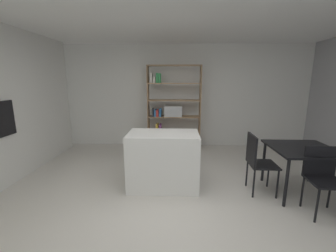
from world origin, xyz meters
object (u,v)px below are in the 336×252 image
object	(u,v)px
built_in_oven	(0,119)
kitchen_island	(163,160)
dining_chair_near	(323,174)
dining_table	(303,153)
open_bookshelf	(170,109)
dining_chair_island_side	(257,159)

from	to	relation	value
built_in_oven	kitchen_island	xyz separation A→B (m)	(2.57, 0.13, -0.69)
kitchen_island	built_in_oven	bearing A→B (deg)	-177.16
dining_chair_near	kitchen_island	bearing A→B (deg)	166.38
built_in_oven	dining_table	bearing A→B (deg)	-0.17
kitchen_island	dining_chair_near	xyz separation A→B (m)	(2.15, -0.64, 0.08)
dining_chair_near	built_in_oven	bearing A→B (deg)	176.69
open_bookshelf	dining_table	distance (m)	3.04
dining_chair_island_side	dining_chair_near	world-z (taller)	dining_chair_island_side
dining_table	dining_chair_island_side	size ratio (longest dim) A/B	0.99
open_bookshelf	dining_chair_near	xyz separation A→B (m)	(2.09, -2.67, -0.49)
open_bookshelf	dining_table	bearing A→B (deg)	-46.22
kitchen_island	dining_chair_near	bearing A→B (deg)	-16.44
dining_chair_island_side	open_bookshelf	bearing A→B (deg)	34.81
dining_table	dining_chair_near	size ratio (longest dim) A/B	1.05
kitchen_island	dining_chair_near	world-z (taller)	kitchen_island
dining_chair_island_side	built_in_oven	bearing A→B (deg)	91.74
open_bookshelf	dining_chair_near	world-z (taller)	open_bookshelf
dining_chair_near	open_bookshelf	bearing A→B (deg)	130.89
built_in_oven	dining_table	world-z (taller)	built_in_oven
open_bookshelf	dining_table	xyz separation A→B (m)	(2.09, -2.18, -0.37)
open_bookshelf	dining_chair_island_side	world-z (taller)	open_bookshelf
open_bookshelf	dining_chair_island_side	xyz separation A→B (m)	(1.41, -2.18, -0.48)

